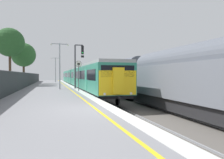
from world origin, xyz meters
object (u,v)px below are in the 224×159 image
signal_gantry (77,61)px  platform_lamp_mid (60,62)px  background_tree_left (24,56)px  background_tree_centre (10,43)px  platform_lamp_far (56,68)px  speed_limit_sign (79,72)px  commuter_train_at_platform (79,77)px  freight_train_adjacent_track (143,77)px

signal_gantry → platform_lamp_mid: bearing=-162.0°
background_tree_left → background_tree_centre: 6.17m
background_tree_left → background_tree_centre: (-1.26, -5.90, 1.31)m
platform_lamp_far → background_tree_centre: size_ratio=0.62×
speed_limit_sign → platform_lamp_mid: bearing=116.3°
background_tree_centre → platform_lamp_mid: bearing=-57.9°
commuter_train_at_platform → speed_limit_sign: (-1.85, -13.83, 0.59)m
freight_train_adjacent_track → speed_limit_sign: 6.23m
speed_limit_sign → background_tree_centre: size_ratio=0.34×
platform_lamp_mid → commuter_train_at_platform: bearing=71.6°
signal_gantry → background_tree_centre: background_tree_centre is taller
background_tree_centre → commuter_train_at_platform: bearing=-2.7°
background_tree_left → platform_lamp_far: bearing=49.4°
background_tree_left → speed_limit_sign: bearing=-70.2°
freight_train_adjacent_track → platform_lamp_far: bearing=104.5°
platform_lamp_far → background_tree_centre: 14.58m
background_tree_left → platform_lamp_mid: bearing=-71.6°
platform_lamp_far → background_tree_centre: (-6.88, -12.46, 3.15)m
commuter_train_at_platform → speed_limit_sign: 13.96m
freight_train_adjacent_track → background_tree_centre: bearing=131.2°
commuter_train_at_platform → platform_lamp_far: bearing=105.1°
speed_limit_sign → background_tree_left: size_ratio=0.40×
signal_gantry → commuter_train_at_platform: bearing=81.5°
platform_lamp_mid → background_tree_left: background_tree_left is taller
commuter_train_at_platform → freight_train_adjacent_track: bearing=-75.9°
platform_lamp_mid → platform_lamp_far: bearing=90.0°
platform_lamp_mid → signal_gantry: bearing=18.0°
freight_train_adjacent_track → platform_lamp_mid: size_ratio=5.61×
signal_gantry → platform_lamp_far: (-2.02, 22.79, 0.00)m
signal_gantry → background_tree_centre: size_ratio=0.59×
commuter_train_at_platform → signal_gantry: size_ratio=8.23×
speed_limit_sign → platform_lamp_mid: size_ratio=0.58×
commuter_train_at_platform → speed_limit_sign: speed_limit_sign is taller
platform_lamp_mid → platform_lamp_far: platform_lamp_far is taller
signal_gantry → background_tree_left: 18.03m
platform_lamp_far → speed_limit_sign: bearing=-86.5°
platform_lamp_mid → background_tree_centre: 13.37m
freight_train_adjacent_track → platform_lamp_far: (-7.50, 28.88, 1.78)m
signal_gantry → background_tree_centre: bearing=130.7°
freight_train_adjacent_track → platform_lamp_far: size_ratio=5.32×
background_tree_centre → platform_lamp_far: bearing=61.1°
freight_train_adjacent_track → platform_lamp_mid: 9.40m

